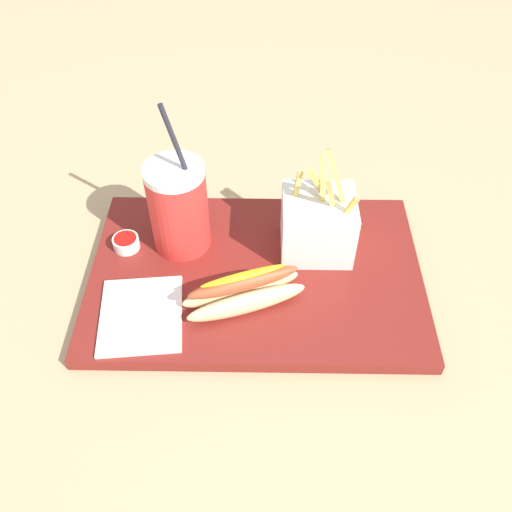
# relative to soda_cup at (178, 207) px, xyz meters

# --- Properties ---
(ground_plane) EXTENTS (2.40, 2.40, 0.02)m
(ground_plane) POSITION_rel_soda_cup_xyz_m (0.11, -0.06, -0.10)
(ground_plane) COLOR tan
(food_tray) EXTENTS (0.48, 0.31, 0.02)m
(food_tray) POSITION_rel_soda_cup_xyz_m (0.11, -0.06, -0.08)
(food_tray) COLOR maroon
(food_tray) RESTS_ON ground_plane
(soda_cup) EXTENTS (0.08, 0.08, 0.24)m
(soda_cup) POSITION_rel_soda_cup_xyz_m (0.00, 0.00, 0.00)
(soda_cup) COLOR red
(soda_cup) RESTS_ON food_tray
(fries_basket) EXTENTS (0.10, 0.09, 0.16)m
(fries_basket) POSITION_rel_soda_cup_xyz_m (0.20, -0.01, -0.02)
(fries_basket) COLOR white
(fries_basket) RESTS_ON food_tray
(hot_dog_1) EXTENTS (0.17, 0.10, 0.06)m
(hot_dog_1) POSITION_rel_soda_cup_xyz_m (0.10, -0.12, -0.05)
(hot_dog_1) COLOR #E5C689
(hot_dog_1) RESTS_ON food_tray
(ketchup_cup_1) EXTENTS (0.04, 0.04, 0.02)m
(ketchup_cup_1) POSITION_rel_soda_cup_xyz_m (-0.08, -0.01, -0.06)
(ketchup_cup_1) COLOR white
(ketchup_cup_1) RESTS_ON food_tray
(napkin_stack) EXTENTS (0.12, 0.14, 0.00)m
(napkin_stack) POSITION_rel_soda_cup_xyz_m (-0.04, -0.14, -0.07)
(napkin_stack) COLOR white
(napkin_stack) RESTS_ON food_tray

